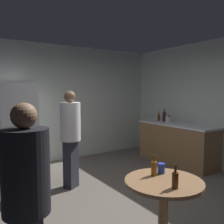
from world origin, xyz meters
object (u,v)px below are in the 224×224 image
(beer_bottle_amber, at_px, (154,168))
(beer_bottle_brown, at_px, (175,179))
(wine_bottle_on_counter, at_px, (164,116))
(refrigerator, at_px, (17,128))
(plastic_cup_blue, at_px, (161,168))
(foreground_table, at_px, (164,190))
(kettle, at_px, (169,120))
(person_in_black_shirt, at_px, (26,194))
(beer_bottle_on_counter, at_px, (159,117))
(person_in_white_shirt, at_px, (70,132))

(beer_bottle_amber, height_order, beer_bottle_brown, same)
(beer_bottle_amber, bearing_deg, wine_bottle_on_counter, 42.96)
(refrigerator, xyz_separation_m, plastic_cup_blue, (0.85, -3.14, -0.11))
(beer_bottle_brown, distance_m, plastic_cup_blue, 0.42)
(foreground_table, relative_size, plastic_cup_blue, 7.27)
(kettle, xyz_separation_m, person_in_black_shirt, (-3.78, -2.23, -0.06))
(beer_bottle_on_counter, height_order, foreground_table, beer_bottle_on_counter)
(kettle, distance_m, beer_bottle_on_counter, 0.46)
(kettle, bearing_deg, refrigerator, 161.39)
(person_in_white_shirt, bearing_deg, person_in_black_shirt, -60.47)
(kettle, relative_size, beer_bottle_on_counter, 1.06)
(wine_bottle_on_counter, height_order, person_in_white_shirt, person_in_white_shirt)
(refrigerator, distance_m, foreground_table, 3.39)
(person_in_white_shirt, bearing_deg, plastic_cup_blue, -21.14)
(foreground_table, relative_size, person_in_white_shirt, 0.49)
(beer_bottle_brown, bearing_deg, kettle, 44.54)
(plastic_cup_blue, bearing_deg, foreground_table, -127.70)
(refrigerator, bearing_deg, beer_bottle_amber, -76.84)
(wine_bottle_on_counter, xyz_separation_m, beer_bottle_on_counter, (0.01, 0.19, -0.03))
(kettle, xyz_separation_m, beer_bottle_amber, (-2.41, -2.08, -0.15))
(plastic_cup_blue, bearing_deg, beer_bottle_on_counter, 46.35)
(wine_bottle_on_counter, height_order, foreground_table, wine_bottle_on_counter)
(person_in_black_shirt, bearing_deg, person_in_white_shirt, 58.57)
(refrigerator, xyz_separation_m, foreground_table, (0.72, -3.31, -0.27))
(wine_bottle_on_counter, height_order, plastic_cup_blue, wine_bottle_on_counter)
(beer_bottle_on_counter, bearing_deg, person_in_white_shirt, -166.10)
(foreground_table, height_order, beer_bottle_amber, beer_bottle_amber)
(foreground_table, height_order, beer_bottle_brown, beer_bottle_brown)
(refrigerator, height_order, kettle, refrigerator)
(wine_bottle_on_counter, height_order, beer_bottle_amber, wine_bottle_on_counter)
(plastic_cup_blue, bearing_deg, refrigerator, 105.20)
(beer_bottle_amber, xyz_separation_m, person_in_black_shirt, (-1.37, -0.14, 0.09))
(person_in_black_shirt, bearing_deg, beer_bottle_brown, -9.95)
(kettle, height_order, beer_bottle_amber, kettle)
(kettle, height_order, foreground_table, kettle)
(person_in_black_shirt, bearing_deg, beer_bottle_amber, 5.74)
(wine_bottle_on_counter, distance_m, person_in_black_shirt, 4.61)
(kettle, height_order, beer_bottle_brown, kettle)
(beer_bottle_amber, bearing_deg, plastic_cup_blue, 4.76)
(person_in_white_shirt, bearing_deg, wine_bottle_on_counter, 70.76)
(plastic_cup_blue, bearing_deg, kettle, 42.08)
(foreground_table, bearing_deg, person_in_white_shirt, 93.79)
(beer_bottle_brown, bearing_deg, foreground_table, 74.01)
(refrigerator, bearing_deg, beer_bottle_brown, -79.32)
(person_in_black_shirt, bearing_deg, plastic_cup_blue, 5.64)
(person_in_black_shirt, bearing_deg, refrigerator, 78.87)
(beer_bottle_brown, bearing_deg, beer_bottle_amber, 78.57)
(kettle, height_order, person_in_black_shirt, person_in_black_shirt)
(beer_bottle_amber, bearing_deg, foreground_table, -95.47)
(beer_bottle_amber, bearing_deg, beer_bottle_on_counter, 45.10)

